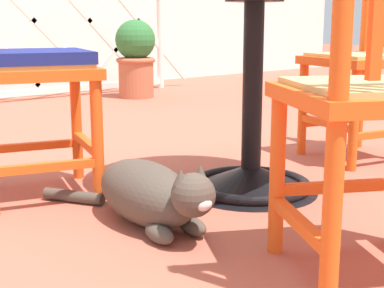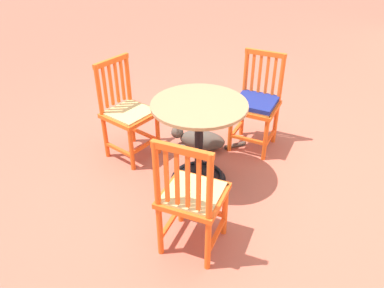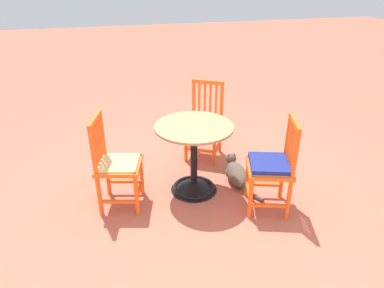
{
  "view_description": "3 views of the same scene",
  "coord_description": "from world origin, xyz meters",
  "px_view_note": "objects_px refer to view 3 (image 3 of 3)",
  "views": [
    {
      "loc": [
        -1.5,
        -1.4,
        0.6
      ],
      "look_at": [
        -0.2,
        0.09,
        0.17
      ],
      "focal_mm": 53.19,
      "sensor_mm": 36.0,
      "label": 1
    },
    {
      "loc": [
        2.6,
        0.23,
        2.07
      ],
      "look_at": [
        0.09,
        -0.09,
        0.44
      ],
      "focal_mm": 36.07,
      "sensor_mm": 36.0,
      "label": 2
    },
    {
      "loc": [
        0.74,
        2.83,
        2.06
      ],
      "look_at": [
        -0.05,
        -0.14,
        0.49
      ],
      "focal_mm": 32.24,
      "sensor_mm": 36.0,
      "label": 3
    }
  ],
  "objects_px": {
    "cafe_table": "(194,166)",
    "orange_chair_by_planter": "(272,167)",
    "orange_chair_near_fence": "(116,165)",
    "tabby_cat": "(236,172)",
    "orange_chair_tucked_in": "(204,123)"
  },
  "relations": [
    {
      "from": "cafe_table",
      "to": "orange_chair_near_fence",
      "type": "relative_size",
      "value": 0.83
    },
    {
      "from": "orange_chair_near_fence",
      "to": "tabby_cat",
      "type": "distance_m",
      "value": 1.3
    },
    {
      "from": "cafe_table",
      "to": "orange_chair_tucked_in",
      "type": "xyz_separation_m",
      "value": [
        -0.31,
        -0.68,
        0.15
      ]
    },
    {
      "from": "orange_chair_by_planter",
      "to": "orange_chair_tucked_in",
      "type": "relative_size",
      "value": 1.0
    },
    {
      "from": "cafe_table",
      "to": "tabby_cat",
      "type": "height_order",
      "value": "cafe_table"
    },
    {
      "from": "cafe_table",
      "to": "orange_chair_by_planter",
      "type": "relative_size",
      "value": 0.83
    },
    {
      "from": "orange_chair_by_planter",
      "to": "orange_chair_tucked_in",
      "type": "xyz_separation_m",
      "value": [
        0.3,
        -1.15,
        -0.01
      ]
    },
    {
      "from": "cafe_table",
      "to": "orange_chair_by_planter",
      "type": "xyz_separation_m",
      "value": [
        -0.61,
        0.47,
        0.16
      ]
    },
    {
      "from": "cafe_table",
      "to": "orange_chair_near_fence",
      "type": "bearing_deg",
      "value": 2.95
    },
    {
      "from": "tabby_cat",
      "to": "orange_chair_near_fence",
      "type": "bearing_deg",
      "value": 4.35
    },
    {
      "from": "orange_chair_near_fence",
      "to": "tabby_cat",
      "type": "relative_size",
      "value": 1.23
    },
    {
      "from": "cafe_table",
      "to": "orange_chair_by_planter",
      "type": "bearing_deg",
      "value": 142.64
    },
    {
      "from": "orange_chair_near_fence",
      "to": "orange_chair_by_planter",
      "type": "bearing_deg",
      "value": 162.73
    },
    {
      "from": "orange_chair_by_planter",
      "to": "cafe_table",
      "type": "bearing_deg",
      "value": -37.36
    },
    {
      "from": "orange_chair_tucked_in",
      "to": "orange_chair_near_fence",
      "type": "xyz_separation_m",
      "value": [
        1.08,
        0.72,
        0.0
      ]
    }
  ]
}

